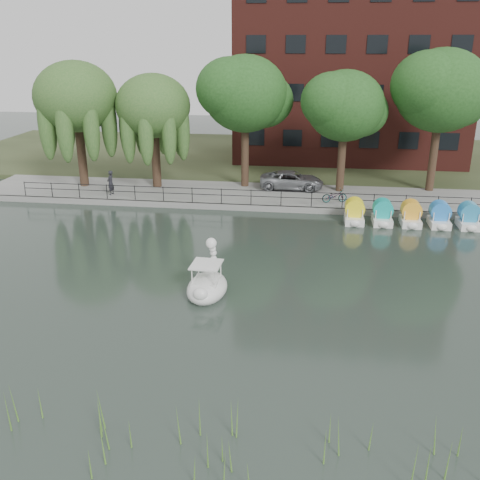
% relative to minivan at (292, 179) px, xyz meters
% --- Properties ---
extents(ground_plane, '(120.00, 120.00, 0.00)m').
position_rel_minivan_xyz_m(ground_plane, '(-2.52, -17.57, -1.14)').
color(ground_plane, '#404F47').
extents(promenade, '(40.00, 6.00, 0.40)m').
position_rel_minivan_xyz_m(promenade, '(-2.52, -1.57, -0.94)').
color(promenade, gray).
rests_on(promenade, ground_plane).
extents(kerb, '(40.00, 0.25, 0.40)m').
position_rel_minivan_xyz_m(kerb, '(-2.52, -4.52, -0.94)').
color(kerb, gray).
rests_on(kerb, ground_plane).
extents(land_strip, '(60.00, 22.00, 0.36)m').
position_rel_minivan_xyz_m(land_strip, '(-2.52, 12.43, -0.96)').
color(land_strip, '#47512D').
rests_on(land_strip, ground_plane).
extents(railing, '(32.00, 0.05, 1.00)m').
position_rel_minivan_xyz_m(railing, '(-2.52, -4.32, 0.01)').
color(railing, black).
rests_on(railing, promenade).
extents(apartment_building, '(20.00, 10.07, 18.00)m').
position_rel_minivan_xyz_m(apartment_building, '(4.48, 12.39, 8.22)').
color(apartment_building, '#4C1E16').
rests_on(apartment_building, land_strip).
extents(willow_left, '(5.88, 5.88, 9.01)m').
position_rel_minivan_xyz_m(willow_left, '(-15.52, -1.07, 5.73)').
color(willow_left, '#473323').
rests_on(willow_left, promenade).
extents(willow_mid, '(5.32, 5.32, 8.15)m').
position_rel_minivan_xyz_m(willow_mid, '(-10.02, -0.57, 5.11)').
color(willow_mid, '#473323').
rests_on(willow_mid, promenade).
extents(broadleaf_center, '(6.00, 6.00, 9.25)m').
position_rel_minivan_xyz_m(broadleaf_center, '(-3.52, 0.43, 5.92)').
color(broadleaf_center, '#473323').
rests_on(broadleaf_center, promenade).
extents(broadleaf_right, '(5.40, 5.40, 8.32)m').
position_rel_minivan_xyz_m(broadleaf_right, '(3.48, -0.07, 5.25)').
color(broadleaf_right, '#473323').
rests_on(broadleaf_right, promenade).
extents(broadleaf_far, '(6.30, 6.30, 9.71)m').
position_rel_minivan_xyz_m(broadleaf_far, '(9.98, 0.93, 6.26)').
color(broadleaf_far, '#473323').
rests_on(broadleaf_far, promenade).
extents(minivan, '(2.51, 5.34, 1.48)m').
position_rel_minivan_xyz_m(minivan, '(0.00, 0.00, 0.00)').
color(minivan, gray).
rests_on(minivan, promenade).
extents(bicycle, '(1.09, 1.82, 1.00)m').
position_rel_minivan_xyz_m(bicycle, '(3.01, -3.12, -0.24)').
color(bicycle, gray).
rests_on(bicycle, promenade).
extents(pedestrian, '(0.60, 0.79, 1.98)m').
position_rel_minivan_xyz_m(pedestrian, '(-12.60, -3.29, 0.25)').
color(pedestrian, black).
rests_on(pedestrian, promenade).
extents(swan_boat, '(1.89, 2.92, 2.35)m').
position_rel_minivan_xyz_m(swan_boat, '(-3.01, -17.13, -0.62)').
color(swan_boat, white).
rests_on(swan_boat, ground_plane).
extents(pedal_boat_row, '(7.95, 1.70, 1.40)m').
position_rel_minivan_xyz_m(pedal_boat_row, '(7.55, -6.09, -0.53)').
color(pedal_boat_row, white).
rests_on(pedal_boat_row, ground_plane).
extents(reed_bank, '(24.00, 2.40, 1.20)m').
position_rel_minivan_xyz_m(reed_bank, '(-0.52, -27.07, -0.54)').
color(reed_bank, '#669938').
rests_on(reed_bank, ground_plane).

